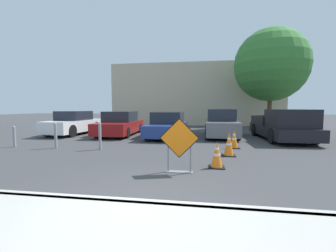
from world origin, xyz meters
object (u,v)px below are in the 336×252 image
pickup_truck (284,127)px  bollard_third (14,136)px  road_closed_sign (179,143)px  traffic_cone_third (234,139)px  traffic_cone_second (229,144)px  traffic_cone_nearest (217,155)px  bollard_second (56,135)px  parked_car_third (168,125)px  parked_car_second (120,124)px  bollard_nearest (100,135)px  parked_car_nearest (74,123)px  parked_car_fourth (221,124)px

pickup_truck → bollard_third: 12.65m
road_closed_sign → bollard_third: (-7.37, 2.73, -0.29)m
traffic_cone_third → traffic_cone_second: bearing=-103.6°
pickup_truck → traffic_cone_nearest: bearing=55.7°
road_closed_sign → pickup_truck: size_ratio=0.28×
bollard_second → bollard_third: bearing=180.0°
parked_car_third → bollard_third: size_ratio=5.14×
parked_car_second → parked_car_third: size_ratio=1.01×
road_closed_sign → pickup_truck: bearing=54.4°
parked_car_third → road_closed_sign: bearing=101.9°
traffic_cone_nearest → bollard_second: 6.74m
parked_car_second → bollard_nearest: 4.92m
parked_car_second → road_closed_sign: bearing=118.2°
traffic_cone_third → parked_car_nearest: size_ratio=0.18×
traffic_cone_nearest → parked_car_second: bearing=128.3°
traffic_cone_third → bollard_second: size_ratio=0.72×
road_closed_sign → parked_car_fourth: 7.73m
parked_car_nearest → parked_car_second: bearing=-174.6°
traffic_cone_nearest → pickup_truck: pickup_truck is taller
parked_car_second → parked_car_third: (3.04, -0.42, -0.01)m
parked_car_nearest → bollard_third: 4.69m
parked_car_fourth → pickup_truck: (3.06, -1.01, -0.00)m
pickup_truck → bollard_third: pickup_truck is taller
parked_car_second → bollard_nearest: (0.98, -4.82, -0.09)m
traffic_cone_nearest → pickup_truck: bearing=57.8°
parked_car_third → bollard_second: parked_car_third is taller
parked_car_second → pickup_truck: size_ratio=0.92×
road_closed_sign → parked_car_fourth: parked_car_fourth is taller
pickup_truck → bollard_second: pickup_truck is taller
road_closed_sign → traffic_cone_third: 4.34m
pickup_truck → bollard_second: bearing=18.5°
bollard_third → parked_car_fourth: bearing=28.2°
bollard_second → bollard_third: bollard_second is taller
pickup_truck → bollard_second: 10.81m
traffic_cone_third → parked_car_fourth: parked_car_fourth is taller
parked_car_second → parked_car_fourth: parked_car_fourth is taller
traffic_cone_third → bollard_nearest: size_ratio=0.70×
road_closed_sign → bollard_third: size_ratio=1.56×
traffic_cone_third → bollard_third: (-9.25, -1.15, 0.11)m
parked_car_nearest → traffic_cone_nearest: bearing=144.3°
traffic_cone_nearest → parked_car_third: 6.91m
traffic_cone_second → parked_car_nearest: size_ratio=0.19×
bollard_second → bollard_third: 1.95m
traffic_cone_nearest → traffic_cone_second: 1.72m
traffic_cone_second → bollard_second: size_ratio=0.77×
traffic_cone_third → parked_car_second: size_ratio=0.16×
parked_car_second → parked_car_fourth: 6.09m
traffic_cone_nearest → parked_car_fourth: size_ratio=0.18×
traffic_cone_nearest → parked_car_fourth: 6.92m
road_closed_sign → bollard_second: 6.08m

